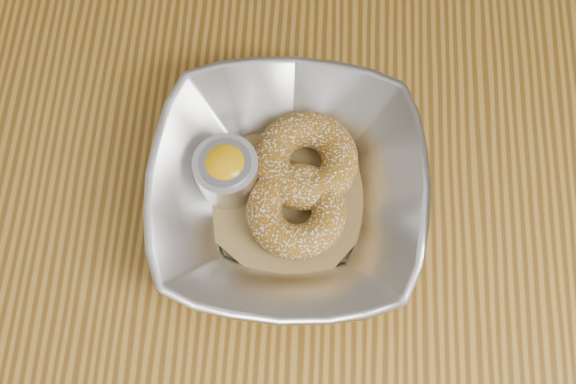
# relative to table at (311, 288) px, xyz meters

# --- Properties ---
(ground_plane) EXTENTS (4.00, 4.00, 0.00)m
(ground_plane) POSITION_rel_table_xyz_m (0.00, 0.00, -0.65)
(ground_plane) COLOR #565659
(ground_plane) RESTS_ON ground
(table) EXTENTS (1.20, 0.80, 0.75)m
(table) POSITION_rel_table_xyz_m (0.00, 0.00, 0.00)
(table) COLOR olive
(table) RESTS_ON ground_plane
(serving_bowl) EXTENTS (0.24, 0.24, 0.06)m
(serving_bowl) POSITION_rel_table_xyz_m (-0.03, 0.06, 0.13)
(serving_bowl) COLOR silver
(serving_bowl) RESTS_ON table
(parchment) EXTENTS (0.20, 0.20, 0.00)m
(parchment) POSITION_rel_table_xyz_m (-0.03, 0.06, 0.11)
(parchment) COLOR olive
(parchment) RESTS_ON table
(donut_back) EXTENTS (0.11, 0.11, 0.03)m
(donut_back) POSITION_rel_table_xyz_m (-0.01, 0.09, 0.13)
(donut_back) COLOR #925C13
(donut_back) RESTS_ON parchment
(donut_front) EXTENTS (0.11, 0.11, 0.03)m
(donut_front) POSITION_rel_table_xyz_m (-0.02, 0.04, 0.12)
(donut_front) COLOR #925C13
(donut_front) RESTS_ON parchment
(ramekin) EXTENTS (0.06, 0.06, 0.05)m
(ramekin) POSITION_rel_table_xyz_m (-0.08, 0.07, 0.13)
(ramekin) COLOR silver
(ramekin) RESTS_ON table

